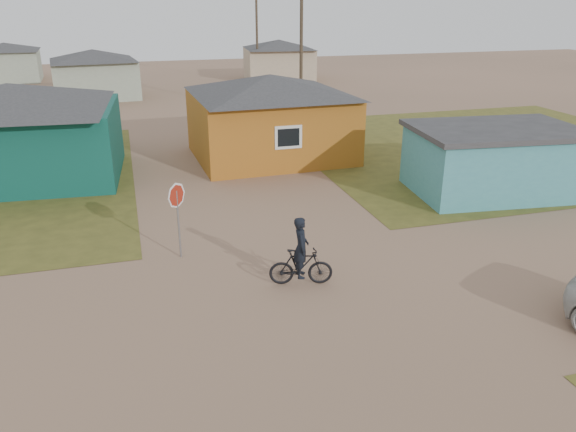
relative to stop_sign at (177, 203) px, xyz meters
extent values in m
plane|color=#926D54|center=(2.88, -3.87, -1.71)|extent=(120.00, 120.00, 0.00)
cube|color=brown|center=(16.88, 9.13, -1.71)|extent=(20.00, 18.00, 0.00)
cube|color=#0B3D34|center=(-5.62, 9.63, -0.21)|extent=(8.40, 6.54, 3.00)
pyramid|color=#303032|center=(-5.62, 9.63, 1.79)|extent=(8.93, 7.08, 1.00)
cube|color=#A55F19|center=(5.38, 10.13, -0.21)|extent=(7.21, 6.24, 3.00)
pyramid|color=#303032|center=(5.38, 10.13, 1.74)|extent=(7.72, 6.76, 0.90)
cube|color=silver|center=(5.38, 7.10, -0.06)|extent=(1.20, 0.06, 1.00)
cube|color=black|center=(5.38, 7.07, -0.06)|extent=(0.95, 0.04, 0.75)
cube|color=teal|center=(12.38, 2.63, -0.51)|extent=(6.39, 4.61, 2.40)
cube|color=#303032|center=(12.38, 2.63, 0.79)|extent=(6.71, 4.93, 0.20)
cube|color=#95A08A|center=(-3.12, 30.13, -0.31)|extent=(6.49, 5.60, 2.80)
pyramid|color=#303032|center=(-3.12, 30.13, 1.49)|extent=(7.04, 6.15, 0.80)
cube|color=tan|center=(12.88, 36.13, -0.31)|extent=(6.41, 5.50, 2.80)
pyramid|color=#303032|center=(12.88, 36.13, 1.49)|extent=(6.95, 6.05, 0.80)
cube|color=#95A08A|center=(-11.12, 42.13, -0.36)|extent=(5.75, 5.28, 2.70)
pyramid|color=#303032|center=(-11.12, 42.13, 1.34)|extent=(6.28, 5.81, 0.70)
cylinder|color=#433628|center=(9.38, 18.13, 2.29)|extent=(0.20, 0.20, 8.00)
cylinder|color=#433628|center=(10.38, 34.13, 2.29)|extent=(0.20, 0.20, 8.00)
cylinder|color=gray|center=(0.00, 0.00, -0.67)|extent=(0.06, 0.06, 2.08)
imported|color=black|center=(2.92, -2.59, -1.20)|extent=(1.76, 0.87, 1.02)
imported|color=black|center=(2.92, -2.59, -0.63)|extent=(0.54, 0.69, 1.68)
camera|label=1|loc=(-1.13, -15.37, 5.49)|focal=35.00mm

